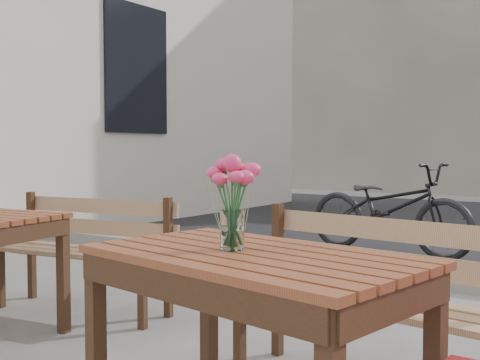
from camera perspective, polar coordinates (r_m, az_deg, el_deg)
name	(u,v)px	position (r m, az deg, el deg)	size (l,w,h in m)	color
main_table	(253,286)	(2.13, 1.21, -10.00)	(1.27, 0.87, 0.72)	brown
main_bench	(374,280)	(2.79, 12.63, -9.27)	(1.35, 0.55, 0.82)	#926B4C
main_vase	(232,191)	(2.13, -0.75, -1.00)	(0.19, 0.19, 0.34)	white
second_bench	(89,239)	(4.18, -14.12, -5.42)	(1.31, 0.57, 0.79)	#926B4C
bicycle	(388,208)	(6.34, 13.88, -2.61)	(0.63, 1.80, 0.95)	black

